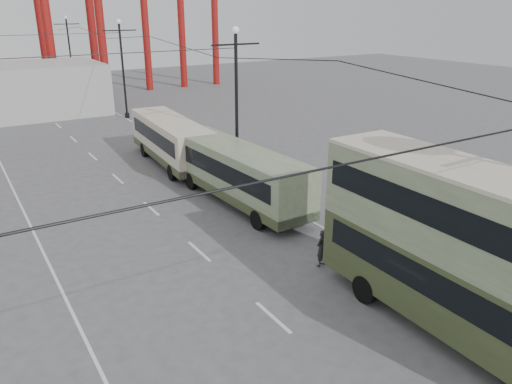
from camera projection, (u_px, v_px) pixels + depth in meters
ground at (374, 373)px, 15.03m from camera, size 160.00×160.00×0.00m
road_markings at (131, 189)px, 30.28m from camera, size 12.52×120.00×0.01m
lamp_post_mid at (237, 106)px, 30.50m from camera, size 3.20×0.44×9.32m
lamp_post_far at (123, 70)px, 48.01m from camera, size 3.20×0.44×9.32m
lamp_post_distant at (70, 53)px, 65.51m from camera, size 3.20×0.44×9.32m
double_decker_bus at (467, 248)px, 15.71m from camera, size 2.86×10.80×5.78m
single_decker_green at (237, 172)px, 27.64m from camera, size 3.03×11.26×3.16m
single_decker_cream at (171, 140)px, 34.36m from camera, size 3.22×10.32×3.16m
pedestrian at (321, 248)px, 20.99m from camera, size 0.70×0.58×1.65m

